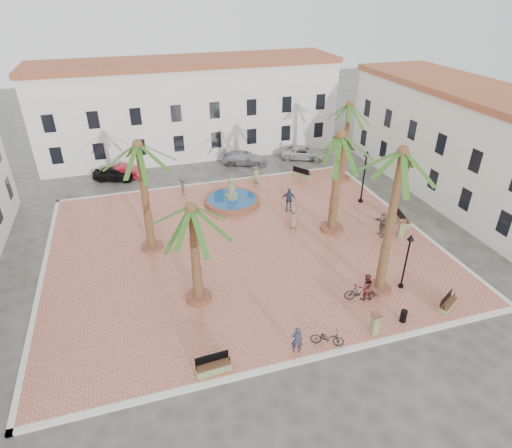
% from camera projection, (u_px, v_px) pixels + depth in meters
% --- Properties ---
extents(ground, '(120.00, 120.00, 0.00)m').
position_uv_depth(ground, '(242.00, 246.00, 30.04)').
color(ground, '#56544F').
rests_on(ground, ground).
extents(plaza, '(26.00, 22.00, 0.15)m').
position_uv_depth(plaza, '(242.00, 245.00, 30.00)').
color(plaza, '#D2755C').
rests_on(plaza, ground).
extents(kerb_n, '(26.30, 0.30, 0.16)m').
position_uv_depth(kerb_n, '(210.00, 183.00, 39.12)').
color(kerb_n, silver).
rests_on(kerb_n, ground).
extents(kerb_s, '(26.30, 0.30, 0.16)m').
position_uv_depth(kerb_s, '(303.00, 361.00, 20.88)').
color(kerb_s, silver).
rests_on(kerb_s, ground).
extents(kerb_e, '(0.30, 22.30, 0.16)m').
position_uv_depth(kerb_e, '(403.00, 218.00, 33.32)').
color(kerb_e, silver).
rests_on(kerb_e, ground).
extents(kerb_w, '(0.30, 22.30, 0.16)m').
position_uv_depth(kerb_w, '(42.00, 278.00, 26.67)').
color(kerb_w, silver).
rests_on(kerb_w, ground).
extents(building_north, '(30.40, 7.40, 9.50)m').
position_uv_depth(building_north, '(190.00, 107.00, 44.24)').
color(building_north, white).
rests_on(building_north, ground).
extents(building_east, '(7.40, 26.40, 9.00)m').
position_uv_depth(building_east, '(473.00, 147.00, 34.56)').
color(building_east, white).
rests_on(building_east, ground).
extents(fountain, '(4.54, 4.54, 2.35)m').
position_uv_depth(fountain, '(232.00, 200.00, 35.27)').
color(fountain, '#94523B').
rests_on(fountain, plaza).
extents(palm_nw, '(4.72, 4.72, 7.76)m').
position_uv_depth(palm_nw, '(139.00, 157.00, 26.28)').
color(palm_nw, '#94523B').
rests_on(palm_nw, plaza).
extents(palm_sw, '(4.91, 4.91, 6.26)m').
position_uv_depth(palm_sw, '(192.00, 221.00, 22.32)').
color(palm_sw, '#94523B').
rests_on(palm_sw, plaza).
extents(palm_s, '(4.74, 4.74, 9.01)m').
position_uv_depth(palm_s, '(400.00, 168.00, 21.70)').
color(palm_s, '#94523B').
rests_on(palm_s, plaza).
extents(palm_e, '(5.50, 5.50, 7.59)m').
position_uv_depth(palm_e, '(340.00, 148.00, 28.61)').
color(palm_e, '#94523B').
rests_on(palm_e, plaza).
extents(palm_ne, '(4.75, 4.75, 7.22)m').
position_uv_depth(palm_ne, '(349.00, 113.00, 36.75)').
color(palm_ne, '#94523B').
rests_on(palm_ne, plaza).
extents(bench_s, '(1.75, 0.63, 0.91)m').
position_uv_depth(bench_s, '(213.00, 367.00, 20.13)').
color(bench_s, '#7D8B5B').
rests_on(bench_s, plaza).
extents(bench_se, '(1.63, 1.21, 0.84)m').
position_uv_depth(bench_se, '(448.00, 305.00, 24.02)').
color(bench_se, '#7D8B5B').
rests_on(bench_se, plaza).
extents(bench_e, '(0.99, 2.06, 1.05)m').
position_uv_depth(bench_e, '(402.00, 219.00, 32.42)').
color(bench_e, '#7D8B5B').
rests_on(bench_e, plaza).
extents(bench_ne, '(1.51, 1.84, 0.97)m').
position_uv_depth(bench_ne, '(302.00, 174.00, 39.99)').
color(bench_ne, '#7D8B5B').
rests_on(bench_ne, plaza).
extents(lamppost_s, '(0.40, 0.40, 3.69)m').
position_uv_depth(lamppost_s, '(408.00, 252.00, 24.56)').
color(lamppost_s, black).
rests_on(lamppost_s, plaza).
extents(lamppost_e, '(0.49, 0.49, 4.47)m').
position_uv_depth(lamppost_e, '(365.00, 168.00, 34.17)').
color(lamppost_e, black).
rests_on(lamppost_e, plaza).
extents(bollard_se, '(0.47, 0.47, 1.29)m').
position_uv_depth(bollard_se, '(375.00, 323.00, 22.09)').
color(bollard_se, '#7D8B5B').
rests_on(bollard_se, plaza).
extents(bollard_n, '(0.57, 0.57, 1.47)m').
position_uv_depth(bollard_n, '(256.00, 175.00, 38.62)').
color(bollard_n, '#7D8B5B').
rests_on(bollard_n, plaza).
extents(bollard_e, '(0.55, 0.55, 1.35)m').
position_uv_depth(bollard_e, '(401.00, 229.00, 30.44)').
color(bollard_e, '#7D8B5B').
rests_on(bollard_e, plaza).
extents(litter_bin, '(0.36, 0.36, 0.71)m').
position_uv_depth(litter_bin, '(403.00, 316.00, 23.04)').
color(litter_bin, black).
rests_on(litter_bin, plaza).
extents(cyclist_a, '(0.66, 0.54, 1.56)m').
position_uv_depth(cyclist_a, '(297.00, 340.00, 20.92)').
color(cyclist_a, '#2D3045').
rests_on(cyclist_a, plaza).
extents(bicycle_a, '(1.78, 1.29, 0.89)m').
position_uv_depth(bicycle_a, '(327.00, 338.00, 21.52)').
color(bicycle_a, black).
rests_on(bicycle_a, plaza).
extents(cyclist_b, '(0.89, 0.72, 1.72)m').
position_uv_depth(cyclist_b, '(366.00, 287.00, 24.41)').
color(cyclist_b, maroon).
rests_on(cyclist_b, plaza).
extents(bicycle_b, '(1.87, 0.99, 1.08)m').
position_uv_depth(bicycle_b, '(360.00, 292.00, 24.48)').
color(bicycle_b, black).
rests_on(bicycle_b, plaza).
extents(pedestrian_fountain_a, '(0.97, 0.95, 1.68)m').
position_uv_depth(pedestrian_fountain_a, '(294.00, 217.00, 31.57)').
color(pedestrian_fountain_a, '#897459').
rests_on(pedestrian_fountain_a, plaza).
extents(pedestrian_fountain_b, '(1.22, 0.81, 1.93)m').
position_uv_depth(pedestrian_fountain_b, '(289.00, 199.00, 33.89)').
color(pedestrian_fountain_b, '#353E5C').
rests_on(pedestrian_fountain_b, plaza).
extents(pedestrian_north, '(0.75, 1.11, 1.59)m').
position_uv_depth(pedestrian_north, '(183.00, 186.00, 36.42)').
color(pedestrian_north, '#47474C').
rests_on(pedestrian_north, plaza).
extents(pedestrian_east, '(0.72, 1.73, 1.81)m').
position_uv_depth(pedestrian_east, '(382.00, 225.00, 30.52)').
color(pedestrian_east, '#67564D').
rests_on(pedestrian_east, plaza).
extents(car_black, '(4.00, 2.65, 1.27)m').
position_uv_depth(car_black, '(114.00, 174.00, 39.57)').
color(car_black, black).
rests_on(car_black, ground).
extents(car_red, '(3.89, 2.09, 1.22)m').
position_uv_depth(car_red, '(126.00, 172.00, 40.05)').
color(car_red, red).
rests_on(car_red, ground).
extents(car_silver, '(4.80, 3.29, 1.29)m').
position_uv_depth(car_silver, '(245.00, 158.00, 43.05)').
color(car_silver, '#AAAAB3').
rests_on(car_silver, ground).
extents(car_white, '(5.04, 3.75, 1.27)m').
position_uv_depth(car_white, '(303.00, 153.00, 44.42)').
color(car_white, beige).
rests_on(car_white, ground).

